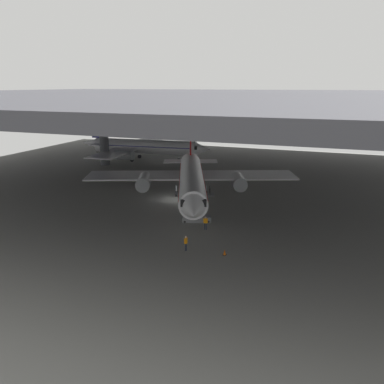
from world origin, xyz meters
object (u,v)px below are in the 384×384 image
(airplane_main, at_px, (192,179))
(crew_worker_by_stairs, at_px, (206,222))
(crew_worker_near_nose, at_px, (186,242))
(traffic_cone_orange, at_px, (225,252))
(airplane_distant, at_px, (142,147))
(boarding_stairs, at_px, (197,216))

(airplane_main, relative_size, crew_worker_by_stairs, 19.83)
(crew_worker_near_nose, distance_m, traffic_cone_orange, 4.24)
(traffic_cone_orange, bearing_deg, airplane_distant, 126.15)
(boarding_stairs, distance_m, crew_worker_by_stairs, 3.31)
(crew_worker_by_stairs, height_order, traffic_cone_orange, crew_worker_by_stairs)
(crew_worker_by_stairs, distance_m, traffic_cone_orange, 7.55)
(airplane_main, relative_size, airplane_distant, 1.04)
(airplane_main, xyz_separation_m, crew_worker_by_stairs, (6.06, -11.40, -2.39))
(boarding_stairs, bearing_deg, crew_worker_near_nose, -77.52)
(crew_worker_by_stairs, bearing_deg, boarding_stairs, 128.09)
(boarding_stairs, relative_size, traffic_cone_orange, 7.59)
(crew_worker_by_stairs, bearing_deg, traffic_cone_orange, -56.25)
(airplane_main, distance_m, crew_worker_near_nose, 19.20)
(traffic_cone_orange, bearing_deg, airplane_main, 120.10)
(crew_worker_by_stairs, distance_m, airplane_distant, 47.14)
(boarding_stairs, bearing_deg, airplane_distant, 126.41)
(airplane_main, distance_m, airplane_distant, 34.37)
(boarding_stairs, bearing_deg, traffic_cone_orange, -54.92)
(crew_worker_near_nose, bearing_deg, crew_worker_by_stairs, 90.08)
(boarding_stairs, xyz_separation_m, crew_worker_by_stairs, (2.04, -2.60, 0.24))
(airplane_distant, bearing_deg, boarding_stairs, -53.59)
(airplane_main, height_order, crew_worker_near_nose, airplane_main)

